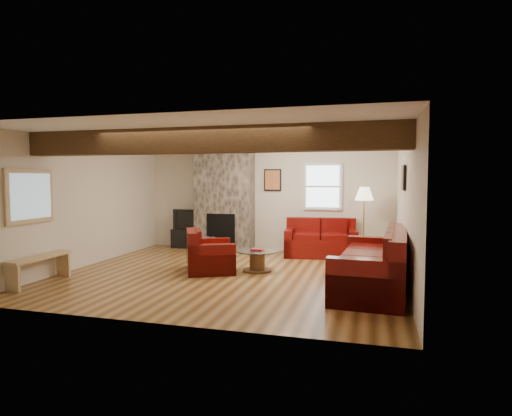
{
  "coord_description": "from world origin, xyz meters",
  "views": [
    {
      "loc": [
        2.48,
        -7.28,
        1.74
      ],
      "look_at": [
        0.37,
        0.4,
        1.19
      ],
      "focal_mm": 30.0,
      "sensor_mm": 36.0,
      "label": 1
    }
  ],
  "objects_px": {
    "loveseat": "(321,238)",
    "armchair_red": "(210,251)",
    "sofa_three": "(372,260)",
    "floor_lamp": "(364,198)",
    "television": "(191,219)",
    "coffee_table": "(257,261)",
    "tv_cabinet": "(191,238)"
  },
  "relations": [
    {
      "from": "coffee_table",
      "to": "floor_lamp",
      "type": "distance_m",
      "value": 2.85
    },
    {
      "from": "sofa_three",
      "to": "loveseat",
      "type": "xyz_separation_m",
      "value": [
        -1.11,
        2.68,
        -0.05
      ]
    },
    {
      "from": "coffee_table",
      "to": "tv_cabinet",
      "type": "bearing_deg",
      "value": 136.76
    },
    {
      "from": "loveseat",
      "to": "television",
      "type": "relative_size",
      "value": 1.81
    },
    {
      "from": "armchair_red",
      "to": "floor_lamp",
      "type": "bearing_deg",
      "value": -79.33
    },
    {
      "from": "tv_cabinet",
      "to": "floor_lamp",
      "type": "distance_m",
      "value": 4.35
    },
    {
      "from": "loveseat",
      "to": "tv_cabinet",
      "type": "distance_m",
      "value": 3.29
    },
    {
      "from": "loveseat",
      "to": "television",
      "type": "distance_m",
      "value": 3.3
    },
    {
      "from": "tv_cabinet",
      "to": "coffee_table",
      "type": "bearing_deg",
      "value": -43.24
    },
    {
      "from": "loveseat",
      "to": "coffee_table",
      "type": "bearing_deg",
      "value": -123.8
    },
    {
      "from": "armchair_red",
      "to": "tv_cabinet",
      "type": "relative_size",
      "value": 1.03
    },
    {
      "from": "sofa_three",
      "to": "floor_lamp",
      "type": "height_order",
      "value": "floor_lamp"
    },
    {
      "from": "loveseat",
      "to": "tv_cabinet",
      "type": "height_order",
      "value": "loveseat"
    },
    {
      "from": "television",
      "to": "floor_lamp",
      "type": "distance_m",
      "value": 4.26
    },
    {
      "from": "loveseat",
      "to": "armchair_red",
      "type": "distance_m",
      "value": 2.78
    },
    {
      "from": "loveseat",
      "to": "coffee_table",
      "type": "xyz_separation_m",
      "value": [
        -0.96,
        -1.87,
        -0.22
      ]
    },
    {
      "from": "loveseat",
      "to": "floor_lamp",
      "type": "relative_size",
      "value": 1.01
    },
    {
      "from": "loveseat",
      "to": "coffee_table",
      "type": "height_order",
      "value": "loveseat"
    },
    {
      "from": "sofa_three",
      "to": "television",
      "type": "bearing_deg",
      "value": -120.19
    },
    {
      "from": "loveseat",
      "to": "tv_cabinet",
      "type": "relative_size",
      "value": 1.67
    },
    {
      "from": "television",
      "to": "floor_lamp",
      "type": "bearing_deg",
      "value": -4.85
    },
    {
      "from": "sofa_three",
      "to": "television",
      "type": "distance_m",
      "value": 5.31
    },
    {
      "from": "sofa_three",
      "to": "floor_lamp",
      "type": "relative_size",
      "value": 1.57
    },
    {
      "from": "sofa_three",
      "to": "television",
      "type": "relative_size",
      "value": 2.8
    },
    {
      "from": "armchair_red",
      "to": "coffee_table",
      "type": "height_order",
      "value": "armchair_red"
    },
    {
      "from": "coffee_table",
      "to": "tv_cabinet",
      "type": "xyz_separation_m",
      "value": [
        -2.31,
        2.17,
        0.04
      ]
    },
    {
      "from": "television",
      "to": "floor_lamp",
      "type": "relative_size",
      "value": 0.56
    },
    {
      "from": "loveseat",
      "to": "armchair_red",
      "type": "height_order",
      "value": "loveseat"
    },
    {
      "from": "television",
      "to": "tv_cabinet",
      "type": "bearing_deg",
      "value": 0.0
    },
    {
      "from": "sofa_three",
      "to": "loveseat",
      "type": "distance_m",
      "value": 2.91
    },
    {
      "from": "sofa_three",
      "to": "floor_lamp",
      "type": "xyz_separation_m",
      "value": [
        -0.18,
        2.63,
        0.86
      ]
    },
    {
      "from": "armchair_red",
      "to": "tv_cabinet",
      "type": "xyz_separation_m",
      "value": [
        -1.46,
        2.41,
        -0.16
      ]
    }
  ]
}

